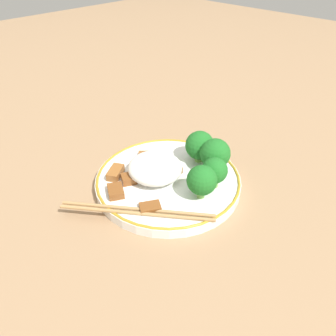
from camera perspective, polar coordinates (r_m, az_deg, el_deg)
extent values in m
plane|color=#9E7A56|center=(0.59, 0.00, -2.90)|extent=(3.00, 3.00, 0.00)
cylinder|color=white|center=(0.59, 0.00, -2.25)|extent=(0.26, 0.26, 0.02)
torus|color=#B28C26|center=(0.58, 0.00, -1.59)|extent=(0.25, 0.25, 0.00)
ellipsoid|color=white|center=(0.57, -2.29, 0.05)|extent=(0.10, 0.09, 0.04)
cylinder|color=#72AD4C|center=(0.54, 5.51, -4.51)|extent=(0.01, 0.01, 0.02)
sphere|color=#1E6B23|center=(0.52, 5.68, -2.29)|extent=(0.05, 0.05, 0.05)
cylinder|color=#72AD4C|center=(0.56, 7.90, -2.43)|extent=(0.02, 0.02, 0.02)
sphere|color=#1E6B23|center=(0.55, 8.11, -0.43)|extent=(0.04, 0.04, 0.04)
cylinder|color=#72AD4C|center=(0.60, 7.98, 0.19)|extent=(0.01, 0.01, 0.02)
sphere|color=#1E6B23|center=(0.58, 8.21, 2.49)|extent=(0.05, 0.05, 0.05)
cylinder|color=#72AD4C|center=(0.62, 5.40, 1.85)|extent=(0.02, 0.02, 0.01)
sphere|color=#1E6B23|center=(0.61, 5.54, 3.95)|extent=(0.05, 0.05, 0.05)
cube|color=brown|center=(0.55, -9.10, -4.01)|extent=(0.04, 0.04, 0.01)
cube|color=brown|center=(0.57, -6.83, -1.88)|extent=(0.03, 0.03, 0.01)
cube|color=#995B28|center=(0.59, -9.13, -0.77)|extent=(0.04, 0.04, 0.01)
cube|color=brown|center=(0.63, -3.90, 2.08)|extent=(0.04, 0.04, 0.01)
cube|color=brown|center=(0.52, -3.14, -6.85)|extent=(0.04, 0.04, 0.01)
cube|color=brown|center=(0.59, 0.50, 0.03)|extent=(0.04, 0.03, 0.01)
cylinder|color=#AD8451|center=(0.51, -5.52, -7.82)|extent=(0.20, 0.15, 0.01)
cylinder|color=#AD8451|center=(0.52, -5.32, -7.15)|extent=(0.20, 0.15, 0.01)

